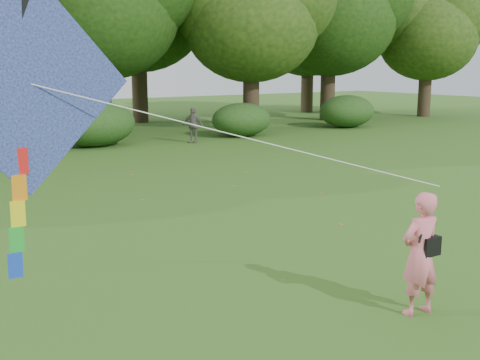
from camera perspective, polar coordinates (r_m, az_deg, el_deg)
ground at (r=8.89m, az=9.28°, el=-11.36°), size 100.00×100.00×0.00m
man_kite_flyer at (r=8.48m, az=16.70°, el=-6.71°), size 0.65×0.45×1.70m
bystander_right at (r=26.05m, az=-4.50°, el=5.22°), size 0.86×0.93×1.53m
crossbody_bag at (r=8.52m, az=17.40°, el=-5.89°), size 0.43×0.20×0.69m
flying_kite at (r=6.16m, az=-19.46°, el=8.18°), size 6.13×1.14×3.03m
tree_line at (r=29.86m, az=-20.04°, el=14.63°), size 54.70×15.30×9.48m
shrub_band at (r=24.22m, az=-21.78°, el=4.25°), size 39.15×3.22×1.88m
fallen_leaves at (r=13.12m, az=-7.61°, el=-3.94°), size 10.76×15.03×0.01m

